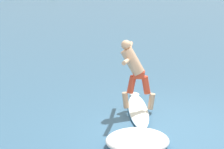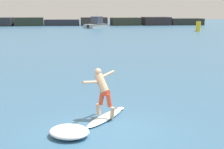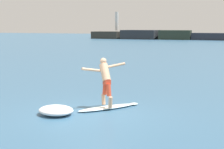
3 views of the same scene
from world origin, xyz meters
name	(u,v)px [view 2 (image 2 of 3)]	position (x,y,z in m)	size (l,w,h in m)	color
ground_plane	(104,129)	(0.00, 0.00, 0.00)	(200.00, 200.00, 0.00)	#366284
rock_jetty_breakwater	(79,22)	(-0.48, 62.00, 0.84)	(56.56, 5.03, 5.52)	#2E2D28
surfboard	(106,117)	(0.16, 0.96, 0.05)	(1.66, 2.14, 0.23)	white
surfer	(102,88)	(0.04, 1.02, 1.05)	(1.17, 1.19, 1.62)	tan
fishing_boat_near_jetty	(96,24)	(2.82, 52.44, 0.74)	(4.80, 4.94, 3.09)	#A1AFB0
channel_marker_buoy	(198,26)	(18.98, 40.97, 0.84)	(0.77, 0.77, 1.98)	yellow
wave_foam_at_tail	(69,132)	(-1.04, -0.43, 0.14)	(1.57, 1.52, 0.28)	white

